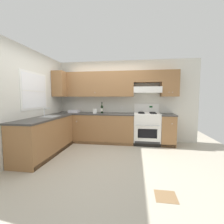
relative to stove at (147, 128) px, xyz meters
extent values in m
plane|color=#B2AA99|center=(-1.26, -1.25, -0.48)|extent=(7.04, 7.04, 0.00)
cube|color=olive|center=(0.10, -2.57, -0.48)|extent=(0.30, 0.30, 0.01)
cube|color=silver|center=(-0.80, 0.37, 0.80)|extent=(4.68, 0.12, 2.55)
cube|color=olive|center=(-1.57, 0.13, 1.32)|extent=(2.34, 0.34, 0.76)
cube|color=olive|center=(0.65, 0.13, 1.32)|extent=(0.49, 0.34, 0.76)
cube|color=olive|center=(0.00, 0.13, 1.53)|extent=(0.80, 0.34, 0.34)
cube|color=white|center=(0.00, 0.09, 1.14)|extent=(0.80, 0.46, 0.17)
cube|color=white|center=(0.00, -0.13, 1.07)|extent=(0.80, 0.03, 0.04)
sphere|color=silver|center=(-1.57, -0.05, 1.06)|extent=(0.02, 0.02, 0.02)
sphere|color=silver|center=(0.60, -0.05, 1.06)|extent=(0.02, 0.02, 0.02)
sphere|color=silver|center=(0.69, -0.05, 1.06)|extent=(0.02, 0.02, 0.02)
cube|color=silver|center=(-0.77, 0.29, 0.60)|extent=(0.08, 0.01, 0.12)
cube|color=silver|center=(-0.77, 0.29, 0.62)|extent=(0.03, 0.00, 0.03)
cube|color=silver|center=(-0.77, 0.29, 0.58)|extent=(0.03, 0.00, 0.03)
cube|color=silver|center=(0.59, 0.29, 0.60)|extent=(0.08, 0.01, 0.12)
cube|color=silver|center=(0.59, 0.29, 0.62)|extent=(0.03, 0.00, 0.03)
cube|color=silver|center=(0.59, 0.29, 0.58)|extent=(0.03, 0.00, 0.03)
cube|color=silver|center=(-2.88, -1.15, 0.80)|extent=(0.12, 4.00, 2.55)
cube|color=white|center=(-2.82, -1.16, 1.07)|extent=(0.04, 1.00, 0.92)
cube|color=white|center=(-2.80, -1.16, 1.07)|extent=(0.01, 0.90, 0.82)
cube|color=white|center=(-2.80, -1.16, 1.07)|extent=(0.01, 0.90, 0.02)
cube|color=olive|center=(-2.64, -0.05, 1.32)|extent=(0.34, 0.64, 0.76)
cube|color=olive|center=(-1.59, -0.01, -0.04)|extent=(2.40, 0.61, 0.87)
cube|color=#3D3A38|center=(-1.59, -0.01, 0.41)|extent=(2.43, 0.63, 0.04)
cube|color=olive|center=(0.59, -0.01, -0.04)|extent=(0.41, 0.61, 0.87)
cube|color=#3D3A38|center=(0.59, -0.01, 0.41)|extent=(0.43, 0.63, 0.04)
cube|color=black|center=(-1.00, -0.28, -0.43)|extent=(3.54, 0.06, 0.09)
sphere|color=silver|center=(-2.07, -0.33, 0.20)|extent=(0.03, 0.03, 0.03)
sphere|color=silver|center=(0.65, -0.33, 0.20)|extent=(0.03, 0.03, 0.03)
cube|color=olive|center=(-2.50, -1.26, -0.04)|extent=(0.61, 1.89, 0.87)
cube|color=#3D3A38|center=(-2.50, -1.26, 0.41)|extent=(0.63, 1.91, 0.04)
cube|color=black|center=(-2.23, -1.26, -0.43)|extent=(0.06, 1.85, 0.09)
cube|color=#999B9E|center=(-2.50, -1.02, 0.43)|extent=(0.40, 0.48, 0.01)
cube|color=#28282B|center=(-2.50, -1.02, 0.36)|extent=(0.34, 0.42, 0.14)
cylinder|color=silver|center=(-2.66, -1.02, 0.54)|extent=(0.03, 0.03, 0.22)
cylinder|color=silver|center=(-2.58, -1.02, 0.64)|extent=(0.16, 0.02, 0.02)
cube|color=white|center=(0.00, 0.00, -0.02)|extent=(0.76, 0.58, 0.91)
cube|color=black|center=(0.00, -0.30, -0.10)|extent=(0.53, 0.01, 0.26)
cylinder|color=silver|center=(0.00, -0.32, 0.14)|extent=(0.65, 0.02, 0.02)
cube|color=#333333|center=(0.00, -0.30, -0.38)|extent=(0.70, 0.01, 0.11)
cube|color=white|center=(0.00, 0.00, 0.44)|extent=(0.76, 0.58, 0.02)
cube|color=white|center=(0.00, 0.27, 0.58)|extent=(0.76, 0.04, 0.29)
cube|color=#053F0C|center=(0.13, 0.25, 0.63)|extent=(0.09, 0.01, 0.04)
cylinder|color=black|center=(-0.17, -0.14, 0.46)|extent=(0.19, 0.19, 0.02)
cylinder|color=black|center=(-0.17, -0.14, 0.45)|extent=(0.07, 0.07, 0.01)
cylinder|color=black|center=(0.17, -0.14, 0.46)|extent=(0.19, 0.19, 0.02)
cylinder|color=black|center=(0.17, -0.14, 0.45)|extent=(0.07, 0.07, 0.01)
cylinder|color=black|center=(-0.17, 0.14, 0.46)|extent=(0.19, 0.19, 0.02)
cylinder|color=black|center=(-0.17, 0.14, 0.45)|extent=(0.07, 0.07, 0.01)
cylinder|color=black|center=(0.17, 0.14, 0.46)|extent=(0.19, 0.19, 0.02)
cylinder|color=black|center=(0.17, 0.14, 0.45)|extent=(0.07, 0.07, 0.01)
cylinder|color=white|center=(-0.21, 0.25, 0.55)|extent=(0.04, 0.02, 0.04)
cylinder|color=white|center=(-0.07, 0.25, 0.55)|extent=(0.04, 0.02, 0.04)
cylinder|color=white|center=(0.07, 0.25, 0.55)|extent=(0.04, 0.02, 0.04)
cylinder|color=white|center=(0.21, 0.25, 0.55)|extent=(0.04, 0.02, 0.04)
cylinder|color=black|center=(-1.37, 0.01, 0.54)|extent=(0.08, 0.08, 0.22)
cone|color=black|center=(-1.37, 0.01, 0.67)|extent=(0.08, 0.08, 0.04)
cylinder|color=black|center=(-1.37, 0.01, 0.73)|extent=(0.03, 0.03, 0.08)
cylinder|color=black|center=(-1.37, 0.01, 0.76)|extent=(0.03, 0.03, 0.02)
cube|color=silver|center=(-1.37, -0.03, 0.54)|extent=(0.07, 0.00, 0.10)
cube|color=silver|center=(-2.29, 0.08, 0.44)|extent=(0.26, 0.22, 0.02)
cube|color=silver|center=(-2.29, -0.05, 0.47)|extent=(0.32, 0.01, 0.08)
cube|color=silver|center=(-2.29, 0.20, 0.47)|extent=(0.32, 0.01, 0.08)
cube|color=silver|center=(-2.45, 0.08, 0.47)|extent=(0.01, 0.24, 0.08)
cube|color=silver|center=(-2.14, 0.08, 0.47)|extent=(0.01, 0.24, 0.08)
cylinder|color=white|center=(-1.56, -0.10, 0.50)|extent=(0.12, 0.12, 0.13)
cylinder|color=#9E7A51|center=(-1.56, -0.10, 0.56)|extent=(0.04, 0.04, 0.01)
camera|label=1|loc=(-0.34, -4.76, 0.91)|focal=25.32mm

